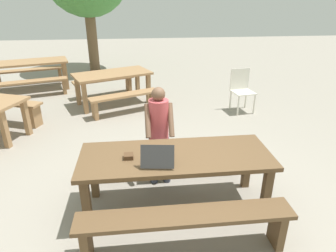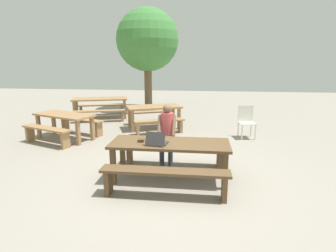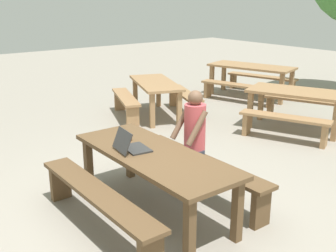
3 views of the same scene
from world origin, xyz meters
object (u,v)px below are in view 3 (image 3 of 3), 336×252
(picnic_table_front, at_px, (154,161))
(small_pouch, at_px, (126,139))
(picnic_table_rear, at_px, (251,70))
(picnic_table_mid, at_px, (296,97))
(person_seated, at_px, (192,135))
(laptop, at_px, (131,145))
(picnic_table_distant, at_px, (156,87))

(picnic_table_front, relative_size, small_pouch, 20.69)
(picnic_table_front, height_order, picnic_table_rear, picnic_table_rear)
(small_pouch, height_order, picnic_table_mid, small_pouch)
(small_pouch, bearing_deg, person_seated, 60.35)
(small_pouch, distance_m, picnic_table_rear, 5.92)
(picnic_table_front, bearing_deg, laptop, -143.72)
(laptop, distance_m, picnic_table_mid, 4.12)
(laptop, xyz_separation_m, picnic_table_mid, (-0.73, 4.05, -0.16))
(picnic_table_distant, bearing_deg, picnic_table_rear, 111.17)
(picnic_table_front, xyz_separation_m, picnic_table_distant, (-3.25, 2.37, -0.03))
(picnic_table_distant, bearing_deg, laptop, -18.58)
(picnic_table_front, bearing_deg, small_pouch, -177.32)
(person_seated, relative_size, picnic_table_mid, 0.69)
(laptop, bearing_deg, picnic_table_rear, -53.11)
(laptop, bearing_deg, picnic_table_distant, -32.22)
(picnic_table_mid, bearing_deg, picnic_table_front, -98.95)
(laptop, relative_size, small_pouch, 3.72)
(small_pouch, distance_m, picnic_table_mid, 3.94)
(laptop, xyz_separation_m, picnic_table_rear, (-3.04, 5.40, -0.12))
(person_seated, bearing_deg, picnic_table_mid, 104.22)
(picnic_table_distant, bearing_deg, person_seated, -7.27)
(laptop, relative_size, person_seated, 0.30)
(small_pouch, distance_m, picnic_table_distant, 3.62)
(small_pouch, xyz_separation_m, picnic_table_mid, (-0.41, 3.92, -0.12))
(laptop, height_order, picnic_table_mid, laptop)
(picnic_table_front, distance_m, small_pouch, 0.55)
(picnic_table_front, distance_m, laptop, 0.31)
(laptop, height_order, picnic_table_rear, laptop)
(picnic_table_mid, bearing_deg, small_pouch, -106.63)
(small_pouch, xyz_separation_m, picnic_table_rear, (-2.72, 5.26, -0.09))
(picnic_table_front, bearing_deg, person_seated, 101.31)
(picnic_table_mid, relative_size, picnic_table_distant, 1.01)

